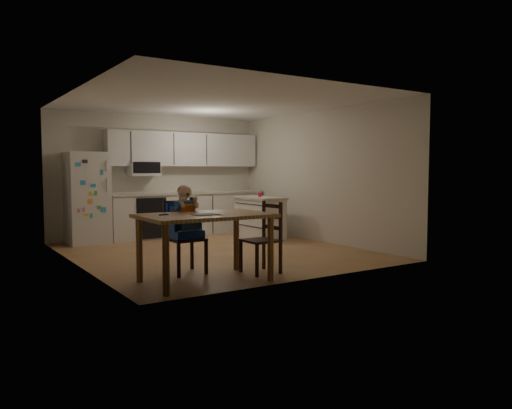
{
  "coord_description": "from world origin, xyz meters",
  "views": [
    {
      "loc": [
        -3.98,
        -7.32,
        1.38
      ],
      "look_at": [
        -0.04,
        -1.3,
        0.87
      ],
      "focal_mm": 35.0,
      "sensor_mm": 36.0,
      "label": 1
    }
  ],
  "objects": [
    {
      "name": "room",
      "position": [
        0.0,
        0.48,
        1.25
      ],
      "size": [
        4.52,
        5.01,
        2.51
      ],
      "color": "olive",
      "rests_on": "ground"
    },
    {
      "name": "refrigerator",
      "position": [
        -1.55,
        2.15,
        0.85
      ],
      "size": [
        0.72,
        0.7,
        1.7
      ],
      "primitive_type": "cube",
      "color": "silver",
      "rests_on": "ground"
    },
    {
      "name": "kitchen_run",
      "position": [
        0.5,
        2.24,
        0.88
      ],
      "size": [
        3.37,
        0.62,
        2.15
      ],
      "color": "silver",
      "rests_on": "ground"
    },
    {
      "name": "kitchen_island",
      "position": [
        1.51,
        0.94,
        0.42
      ],
      "size": [
        0.59,
        1.13,
        0.84
      ],
      "color": "silver",
      "rests_on": "ground"
    },
    {
      "name": "red_cup",
      "position": [
        1.47,
        0.88,
        0.88
      ],
      "size": [
        0.07,
        0.07,
        0.09
      ],
      "primitive_type": "cylinder",
      "color": "red",
      "rests_on": "kitchen_island"
    },
    {
      "name": "dining_table",
      "position": [
        -1.18,
        -1.9,
        0.72
      ],
      "size": [
        1.56,
        1.0,
        0.84
      ],
      "color": "brown",
      "rests_on": "ground"
    },
    {
      "name": "napkin",
      "position": [
        -1.24,
        -2.01,
        0.84
      ],
      "size": [
        0.3,
        0.26,
        0.01
      ],
      "primitive_type": "cube",
      "color": "silver",
      "rests_on": "dining_table"
    },
    {
      "name": "toddler_spoon",
      "position": [
        -1.68,
        -1.79,
        0.84
      ],
      "size": [
        0.12,
        0.06,
        0.02
      ],
      "primitive_type": "cylinder",
      "rotation": [
        0.0,
        1.57,
        0.35
      ],
      "color": "#1035BB",
      "rests_on": "dining_table"
    },
    {
      "name": "chair_booster",
      "position": [
        -1.18,
        -1.28,
        0.71
      ],
      "size": [
        0.46,
        0.46,
        1.18
      ],
      "rotation": [
        0.0,
        0.0,
        0.04
      ],
      "color": "black",
      "rests_on": "ground"
    },
    {
      "name": "chair_side",
      "position": [
        -0.24,
        -1.85,
        0.54
      ],
      "size": [
        0.43,
        0.43,
        0.95
      ],
      "rotation": [
        0.0,
        0.0,
        -1.54
      ],
      "color": "black",
      "rests_on": "ground"
    }
  ]
}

